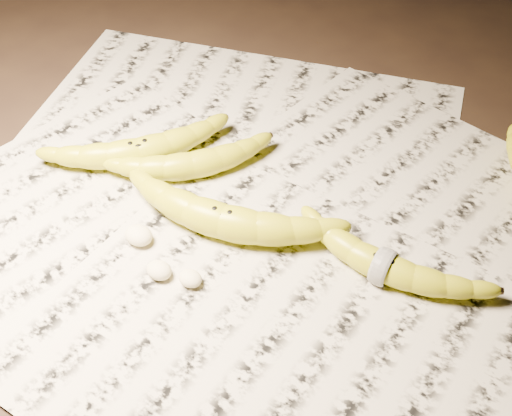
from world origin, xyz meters
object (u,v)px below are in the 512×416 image
Objects in this scene: banana_left_a at (138,149)px; banana_taped at (383,264)px; banana_center at (223,219)px; banana_left_b at (192,163)px.

banana_left_a is 1.05× the size of banana_taped.
banana_left_b is at bearing 132.42° from banana_center.
banana_center is at bearing -81.48° from banana_left_b.
banana_left_a is 0.16m from banana_center.
banana_left_a is 0.07m from banana_left_b.
banana_center is (0.09, -0.05, 0.00)m from banana_left_b.
banana_center is 1.14× the size of banana_taped.
banana_left_b is 0.90× the size of banana_taped.
banana_taped is (0.33, 0.01, -0.00)m from banana_left_a.
banana_taped is (0.26, -0.01, -0.00)m from banana_left_b.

